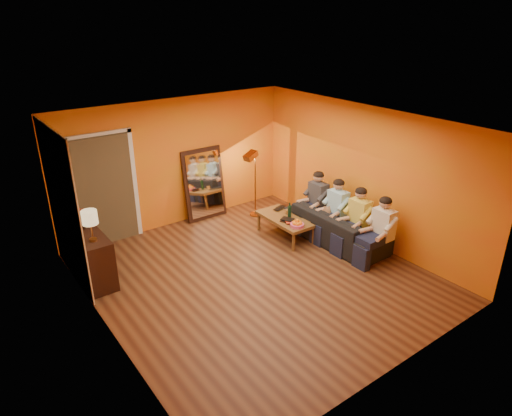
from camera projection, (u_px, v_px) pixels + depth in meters
room_shell at (244, 199)px, 7.47m from camera, size 5.00×5.50×2.60m
white_accent at (63, 208)px, 7.13m from camera, size 0.02×1.90×2.58m
doorway_recess at (103, 189)px, 8.57m from camera, size 1.06×0.30×2.10m
door_jamb_left at (74, 198)px, 8.17m from camera, size 0.08×0.06×2.20m
door_jamb_right at (135, 185)px, 8.79m from camera, size 0.08×0.06×2.20m
door_header at (98, 135)px, 8.05m from camera, size 1.22×0.06×0.08m
mirror_frame at (204, 184)px, 9.65m from camera, size 0.92×0.27×1.51m
mirror_glass at (205, 184)px, 9.62m from camera, size 0.78×0.21×1.35m
sideboard at (91, 257)px, 7.47m from camera, size 0.44×1.18×0.85m
table_lamp at (91, 226)px, 6.98m from camera, size 0.24×0.24×0.51m
sofa at (335, 226)px, 8.79m from camera, size 2.15×0.84×0.63m
coffee_table at (285, 227)px, 8.99m from camera, size 0.64×1.23×0.42m
floor_lamp at (255, 184)px, 9.73m from camera, size 0.34×0.29×1.44m
dog at (331, 223)px, 8.84m from camera, size 0.46×0.63×0.68m
person_far_left at (383, 229)px, 8.00m from camera, size 0.70×0.44×1.22m
person_mid_left at (359, 218)px, 8.41m from camera, size 0.70×0.44×1.22m
person_mid_right at (338, 209)px, 8.81m from camera, size 0.70×0.44×1.22m
person_far_right at (318, 200)px, 9.22m from camera, size 0.70×0.44×1.22m
fruit_bowl at (297, 223)px, 8.49m from camera, size 0.26×0.26×0.16m
wine_bottle at (290, 210)px, 8.84m from camera, size 0.07×0.07×0.31m
tumbler at (287, 212)px, 9.05m from camera, size 0.09×0.09×0.08m
laptop at (282, 209)px, 9.26m from camera, size 0.37×0.30×0.03m
book_lower at (285, 223)px, 8.66m from camera, size 0.26×0.29×0.02m
book_mid at (285, 221)px, 8.66m from camera, size 0.25×0.27×0.02m
book_upper at (286, 221)px, 8.64m from camera, size 0.26×0.29×0.02m
vase at (81, 223)px, 7.45m from camera, size 0.17×0.17×0.17m
flowers at (79, 211)px, 7.36m from camera, size 0.17×0.17×0.39m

